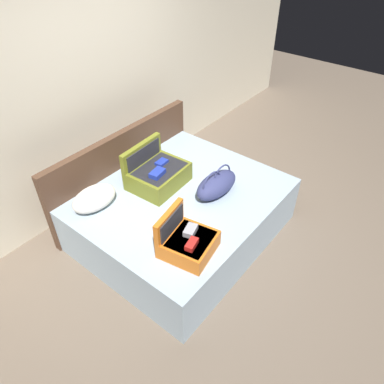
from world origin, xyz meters
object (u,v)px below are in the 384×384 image
Objects in this scene: hard_case_large at (157,174)px; hard_case_medium at (187,241)px; pillow_near_headboard at (94,198)px; bed at (183,214)px; duffel_bag at (217,184)px.

hard_case_medium is at bearing -125.96° from hard_case_large.
hard_case_large is 1.29× the size of pillow_near_headboard.
hard_case_medium is (-0.51, -0.80, -0.02)m from hard_case_large.
pillow_near_headboard is (-0.65, 0.54, 0.37)m from bed.
duffel_bag is (0.23, -0.25, 0.38)m from bed.
pillow_near_headboard is (-0.63, 0.22, -0.03)m from hard_case_large.
pillow_near_headboard is at bearing 140.33° from bed.
duffel_bag reaches higher than pillow_near_headboard.
hard_case_large is at bearing 113.65° from duffel_bag.
hard_case_large reaches higher than duffel_bag.
pillow_near_headboard is (-0.87, 0.78, -0.01)m from duffel_bag.
hard_case_large is 1.10× the size of duffel_bag.
bed is 3.36× the size of hard_case_large.
duffel_bag is (0.24, -0.56, -0.02)m from hard_case_large.
hard_case_large is 0.95m from hard_case_medium.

